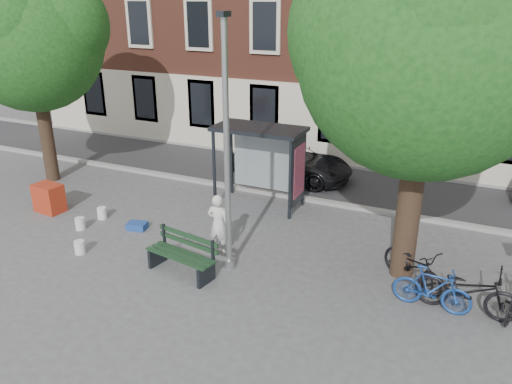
{
  "coord_description": "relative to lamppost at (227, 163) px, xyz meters",
  "views": [
    {
      "loc": [
        5.24,
        -9.74,
        6.4
      ],
      "look_at": [
        -0.08,
        1.78,
        1.4
      ],
      "focal_mm": 35.0,
      "sensor_mm": 36.0,
      "label": 1
    }
  ],
  "objects": [
    {
      "name": "bench",
      "position": [
        -0.93,
        -0.7,
        -2.34
      ],
      "size": [
        1.96,
        0.93,
        0.97
      ],
      "rotation": [
        0.0,
        0.0,
        -0.18
      ],
      "color": "#1E2328",
      "rests_on": "ground"
    },
    {
      "name": "bike_a",
      "position": [
        5.52,
        0.42,
        -2.22
      ],
      "size": [
        2.16,
        0.79,
        1.13
      ],
      "primitive_type": "imported",
      "rotation": [
        0.0,
        0.0,
        1.55
      ],
      "color": "black",
      "rests_on": "ground"
    },
    {
      "name": "red_stand",
      "position": [
        -6.82,
        0.75,
        -2.33
      ],
      "size": [
        0.96,
        0.69,
        0.9
      ],
      "primitive_type": "cube",
      "rotation": [
        0.0,
        0.0,
        -0.11
      ],
      "color": "#A32B15",
      "rests_on": "ground"
    },
    {
      "name": "bucket_c",
      "position": [
        -5.01,
        0.13,
        -2.6
      ],
      "size": [
        0.34,
        0.34,
        0.36
      ],
      "primitive_type": "cylinder",
      "rotation": [
        0.0,
        0.0,
        0.22
      ],
      "color": "silver",
      "rests_on": "ground"
    },
    {
      "name": "bucket_a",
      "position": [
        -3.95,
        -1.01,
        -2.6
      ],
      "size": [
        0.37,
        0.37,
        0.36
      ],
      "primitive_type": "cylinder",
      "rotation": [
        0.0,
        0.0,
        0.42
      ],
      "color": "silver",
      "rests_on": "ground"
    },
    {
      "name": "lamppost",
      "position": [
        0.0,
        0.0,
        0.0
      ],
      "size": [
        0.28,
        0.35,
        6.11
      ],
      "color": "#9EA0A3",
      "rests_on": "ground"
    },
    {
      "name": "bike_b",
      "position": [
        4.82,
        0.26,
        -2.28
      ],
      "size": [
        1.7,
        0.56,
        1.01
      ],
      "primitive_type": "imported",
      "rotation": [
        0.0,
        0.0,
        1.52
      ],
      "color": "navy",
      "rests_on": "ground"
    },
    {
      "name": "road",
      "position": [
        0.0,
        7.0,
        -2.78
      ],
      "size": [
        40.0,
        4.0,
        0.01
      ],
      "primitive_type": "cube",
      "color": "#28282B",
      "rests_on": "ground"
    },
    {
      "name": "bucket_b",
      "position": [
        -4.94,
        1.0,
        -2.6
      ],
      "size": [
        0.33,
        0.33,
        0.36
      ],
      "primitive_type": "cylinder",
      "rotation": [
        0.0,
        0.0,
        -0.19
      ],
      "color": "white",
      "rests_on": "ground"
    },
    {
      "name": "ground",
      "position": [
        0.0,
        0.0,
        -2.78
      ],
      "size": [
        90.0,
        90.0,
        0.0
      ],
      "primitive_type": "plane",
      "color": "#4C4C4F",
      "rests_on": "ground"
    },
    {
      "name": "curb_far",
      "position": [
        0.0,
        9.0,
        -2.72
      ],
      "size": [
        40.0,
        0.25,
        0.12
      ],
      "primitive_type": "cube",
      "color": "gray",
      "rests_on": "ground"
    },
    {
      "name": "bike_c",
      "position": [
        4.29,
        1.15,
        -2.28
      ],
      "size": [
        1.9,
        1.71,
        1.0
      ],
      "primitive_type": "imported",
      "rotation": [
        0.0,
        0.0,
        0.89
      ],
      "color": "black",
      "rests_on": "ground"
    },
    {
      "name": "blue_crate",
      "position": [
        -3.5,
        0.84,
        -2.68
      ],
      "size": [
        0.62,
        0.51,
        0.2
      ],
      "primitive_type": "cube",
      "rotation": [
        0.0,
        0.0,
        0.22
      ],
      "color": "navy",
      "rests_on": "ground"
    },
    {
      "name": "tree_left",
      "position": [
        -8.99,
        2.88,
        2.43
      ],
      "size": [
        5.18,
        4.86,
        7.4
      ],
      "color": "black",
      "rests_on": "ground"
    },
    {
      "name": "curb_near",
      "position": [
        0.0,
        5.0,
        -2.72
      ],
      "size": [
        40.0,
        0.25,
        0.12
      ],
      "primitive_type": "cube",
      "color": "gray",
      "rests_on": "ground"
    },
    {
      "name": "car_dark",
      "position": [
        -0.95,
        6.87,
        -2.16
      ],
      "size": [
        4.61,
        2.31,
        1.25
      ],
      "primitive_type": "imported",
      "rotation": [
        0.0,
        0.0,
        1.52
      ],
      "color": "black",
      "rests_on": "ground"
    },
    {
      "name": "painter",
      "position": [
        -0.62,
        0.59,
        -1.95
      ],
      "size": [
        0.64,
        0.45,
        1.66
      ],
      "primitive_type": "imported",
      "rotation": [
        0.0,
        0.0,
        3.23
      ],
      "color": "silver",
      "rests_on": "ground"
    },
    {
      "name": "tree_right",
      "position": [
        4.01,
        1.38,
        2.83
      ],
      "size": [
        5.76,
        5.6,
        8.2
      ],
      "color": "black",
      "rests_on": "ground"
    },
    {
      "name": "bus_shelter",
      "position": [
        -0.61,
        4.11,
        -0.87
      ],
      "size": [
        2.85,
        1.45,
        2.62
      ],
      "color": "#1E2328",
      "rests_on": "ground"
    }
  ]
}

